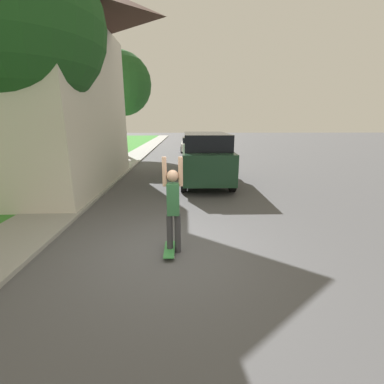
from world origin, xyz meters
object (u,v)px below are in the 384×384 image
Objects in this scene: skateboarder at (173,205)px; skateboard at (170,250)px; car_down_street at (191,144)px; lawn_tree_far at (120,84)px; lawn_tree_near at (19,23)px; suv_parked at (206,157)px.

skateboarder is 2.67× the size of skateboard.
skateboard is at bearing -92.83° from car_down_street.
lawn_tree_near is at bearing -89.96° from lawn_tree_far.
lawn_tree_far is 16.74m from skateboarder.
suv_parked is 2.29× the size of skateboarder.
car_down_street is at bearing 91.36° from suv_parked.
lawn_tree_far is 9.88× the size of skateboard.
skateboarder is at bearing -38.16° from lawn_tree_near.
lawn_tree_far reaches higher than skateboard.
lawn_tree_far reaches higher than skateboarder.
car_down_street is 19.34m from skateboarder.
suv_parked is (5.67, 2.86, -4.25)m from lawn_tree_near.
lawn_tree_far reaches higher than suv_parked.
lawn_tree_near is 7.64m from suv_parked.
lawn_tree_far is 11.54m from suv_parked.
skateboard is at bearing -74.19° from lawn_tree_far.
lawn_tree_far is 1.62× the size of suv_parked.
suv_parked is 6.67m from skateboard.
lawn_tree_near reaches higher than car_down_street.
car_down_street is (-0.31, 12.91, -0.56)m from suv_parked.
lawn_tree_near is 17.35m from car_down_street.
lawn_tree_far is at bearing -144.86° from car_down_street.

